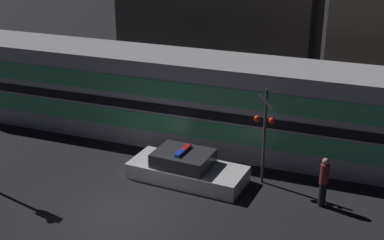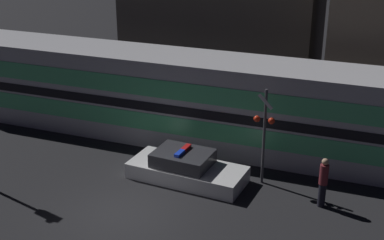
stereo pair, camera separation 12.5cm
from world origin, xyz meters
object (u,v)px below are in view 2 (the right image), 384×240
Objects in this scene: pedestrian at (323,182)px; crossing_signal_near at (264,129)px; police_car at (186,169)px; train at (196,100)px.

pedestrian is 0.49× the size of crossing_signal_near.
crossing_signal_near is (2.76, 0.76, 1.76)m from police_car.
pedestrian is at bearing -20.06° from crossing_signal_near.
pedestrian is (5.12, -0.10, 0.48)m from police_car.
crossing_signal_near is at bearing 159.94° from pedestrian.
police_car is at bearing -75.08° from train.
pedestrian is at bearing -30.79° from train.
pedestrian is (6.06, -3.61, -0.98)m from train.
crossing_signal_near reaches higher than police_car.
crossing_signal_near is (3.70, -2.75, 0.29)m from train.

